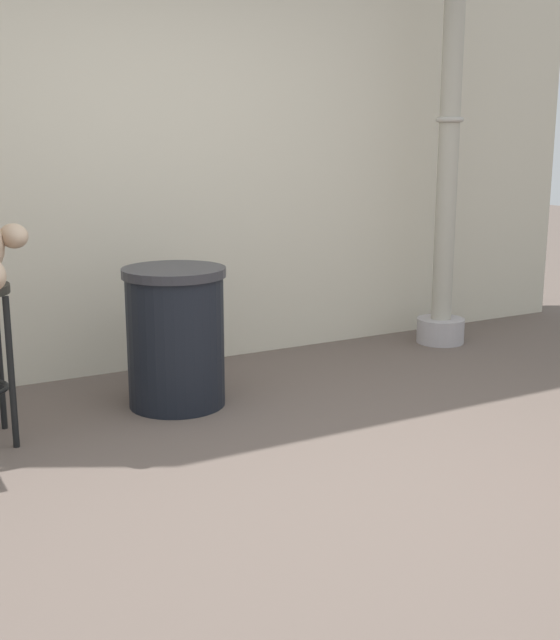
# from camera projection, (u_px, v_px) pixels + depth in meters

# --- Properties ---
(ground_plane) EXTENTS (24.00, 24.00, 0.00)m
(ground_plane) POSITION_uv_depth(u_px,v_px,m) (321.00, 483.00, 3.61)
(ground_plane) COLOR brown
(building_wall) EXTENTS (7.11, 0.30, 3.86)m
(building_wall) POSITION_uv_depth(u_px,v_px,m) (134.00, 64.00, 5.11)
(building_wall) COLOR beige
(building_wall) RESTS_ON ground_plane
(trash_bin) EXTENTS (0.58, 0.58, 0.79)m
(trash_bin) POSITION_uv_depth(u_px,v_px,m) (176.00, 337.00, 4.57)
(trash_bin) COLOR black
(trash_bin) RESTS_ON ground_plane
(lamppost) EXTENTS (0.35, 0.35, 2.76)m
(lamppost) POSITION_uv_depth(u_px,v_px,m) (446.00, 194.00, 5.81)
(lamppost) COLOR #A7A1A3
(lamppost) RESTS_ON ground_plane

